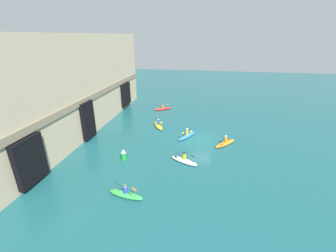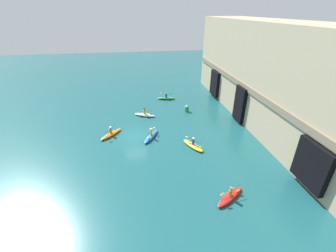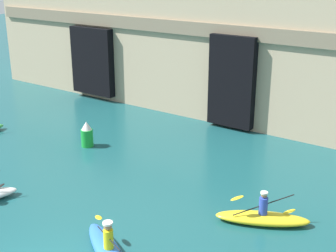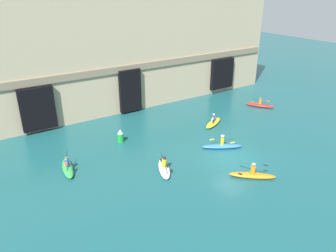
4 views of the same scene
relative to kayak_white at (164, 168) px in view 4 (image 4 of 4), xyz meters
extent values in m
plane|color=#195156|center=(5.50, -1.53, -0.24)|extent=(120.00, 120.00, 0.00)
cube|color=tan|center=(4.39, 16.04, 5.96)|extent=(37.94, 6.88, 12.39)
cube|color=#7C6E59|center=(4.39, 12.55, 4.64)|extent=(37.18, 0.24, 0.70)
cube|color=black|center=(-6.04, 12.45, 2.13)|extent=(3.13, 0.70, 4.09)
cube|color=black|center=(3.58, 12.45, 2.23)|extent=(2.43, 0.70, 4.60)
cube|color=black|center=(16.72, 12.45, 2.23)|extent=(3.41, 0.70, 3.77)
ellipsoid|color=white|center=(0.00, 0.00, -0.05)|extent=(2.03, 3.09, 0.37)
cylinder|color=gold|center=(0.00, 0.00, 0.41)|extent=(0.35, 0.35, 0.55)
sphere|color=brown|center=(0.00, 0.00, 0.80)|extent=(0.24, 0.24, 0.24)
cylinder|color=#232328|center=(0.00, 0.00, 0.90)|extent=(0.30, 0.30, 0.06)
cylinder|color=black|center=(0.00, 0.00, 0.43)|extent=(0.72, 2.01, 0.69)
ellipsoid|color=black|center=(-0.30, -0.89, 0.73)|extent=(0.31, 0.47, 0.18)
ellipsoid|color=black|center=(0.30, 0.89, 0.14)|extent=(0.31, 0.47, 0.18)
ellipsoid|color=red|center=(16.77, 5.73, -0.06)|extent=(2.40, 3.05, 0.36)
cylinder|color=orange|center=(16.77, 5.73, 0.38)|extent=(0.29, 0.29, 0.52)
sphere|color=tan|center=(16.77, 5.73, 0.75)|extent=(0.24, 0.24, 0.24)
cylinder|color=#4C6B4C|center=(16.77, 5.73, 0.85)|extent=(0.30, 0.30, 0.06)
cylinder|color=black|center=(16.77, 5.73, 0.40)|extent=(0.80, 1.92, 0.58)
ellipsoid|color=#D84C19|center=(16.43, 6.57, 0.16)|extent=(0.33, 0.47, 0.16)
ellipsoid|color=#D84C19|center=(17.11, 4.89, 0.65)|extent=(0.33, 0.47, 0.16)
ellipsoid|color=yellow|center=(8.92, 4.73, -0.06)|extent=(3.08, 2.10, 0.35)
cylinder|color=#2D47B7|center=(8.92, 4.73, 0.41)|extent=(0.29, 0.29, 0.58)
sphere|color=#9E704C|center=(8.92, 4.73, 0.79)|extent=(0.20, 0.20, 0.20)
cylinder|color=silver|center=(8.92, 4.73, 0.87)|extent=(0.24, 0.24, 0.06)
cylinder|color=black|center=(8.92, 4.73, 0.44)|extent=(1.54, 1.33, 0.69)
ellipsoid|color=yellow|center=(9.58, 5.30, 0.15)|extent=(0.45, 0.42, 0.19)
ellipsoid|color=yellow|center=(8.25, 4.15, 0.73)|extent=(0.45, 0.42, 0.19)
ellipsoid|color=orange|center=(4.88, -4.36, -0.06)|extent=(3.00, 2.72, 0.35)
cylinder|color=orange|center=(4.88, -4.36, 0.41)|extent=(0.36, 0.36, 0.58)
sphere|color=brown|center=(4.88, -4.36, 0.80)|extent=(0.21, 0.21, 0.21)
cylinder|color=silver|center=(4.88, -4.36, 0.89)|extent=(0.26, 0.26, 0.06)
cylinder|color=black|center=(4.88, -4.36, 0.44)|extent=(1.81, 1.02, 0.74)
ellipsoid|color=black|center=(5.67, -4.80, 0.75)|extent=(0.47, 0.37, 0.19)
ellipsoid|color=black|center=(4.08, -3.93, 0.12)|extent=(0.47, 0.37, 0.19)
ellipsoid|color=blue|center=(6.16, 0.37, -0.06)|extent=(3.35, 2.35, 0.36)
cylinder|color=gold|center=(6.16, 0.37, 0.42)|extent=(0.29, 0.29, 0.59)
sphere|color=#9E704C|center=(6.16, 0.37, 0.83)|extent=(0.24, 0.24, 0.24)
cylinder|color=silver|center=(6.16, 0.37, 0.93)|extent=(0.30, 0.30, 0.06)
cylinder|color=black|center=(6.16, 0.37, 0.45)|extent=(1.82, 1.04, 0.44)
ellipsoid|color=yellow|center=(5.36, 0.81, 0.63)|extent=(0.47, 0.37, 0.13)
ellipsoid|color=yellow|center=(6.95, -0.08, 0.27)|extent=(0.47, 0.37, 0.13)
ellipsoid|color=green|center=(-6.13, 4.03, -0.05)|extent=(1.27, 3.13, 0.38)
cylinder|color=#2D47B7|center=(-6.13, 4.03, 0.40)|extent=(0.34, 0.34, 0.50)
sphere|color=beige|center=(-6.13, 4.03, 0.76)|extent=(0.22, 0.22, 0.22)
cylinder|color=#4C6B4C|center=(-6.13, 4.03, 0.85)|extent=(0.28, 0.28, 0.06)
cylinder|color=black|center=(-6.13, 4.03, 0.42)|extent=(0.70, 1.97, 0.96)
ellipsoid|color=#D84C19|center=(-6.43, 3.16, 0.83)|extent=(0.31, 0.46, 0.23)
ellipsoid|color=#D84C19|center=(-5.83, 4.90, 0.01)|extent=(0.31, 0.46, 0.23)
cylinder|color=green|center=(-0.61, 6.29, 0.17)|extent=(0.56, 0.56, 0.82)
cone|color=white|center=(-0.61, 6.29, 0.77)|extent=(0.47, 0.47, 0.39)
camera|label=1|loc=(-19.99, -2.02, 11.93)|focal=24.00mm
camera|label=2|loc=(29.17, -1.31, 13.35)|focal=24.00mm
camera|label=3|loc=(14.21, -7.98, 7.84)|focal=50.00mm
camera|label=4|loc=(-11.53, -18.10, 12.86)|focal=35.00mm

